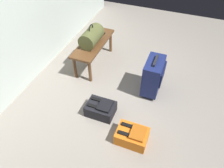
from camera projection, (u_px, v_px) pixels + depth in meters
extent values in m
plane|color=gray|center=(123.00, 107.00, 3.05)|extent=(6.60, 6.60, 0.00)
cube|color=brown|center=(93.00, 43.00, 3.50)|extent=(1.00, 0.36, 0.04)
cylinder|color=brown|center=(90.00, 71.00, 3.31)|extent=(0.05, 0.05, 0.39)
cylinder|color=brown|center=(111.00, 42.00, 3.91)|extent=(0.05, 0.05, 0.39)
cylinder|color=brown|center=(75.00, 67.00, 3.38)|extent=(0.05, 0.05, 0.39)
cylinder|color=brown|center=(98.00, 39.00, 3.97)|extent=(0.05, 0.05, 0.39)
cylinder|color=#51562D|center=(92.00, 37.00, 3.37)|extent=(0.44, 0.26, 0.26)
torus|color=black|center=(91.00, 29.00, 3.27)|extent=(0.14, 0.02, 0.14)
cube|color=black|center=(101.00, 33.00, 3.68)|extent=(0.07, 0.14, 0.01)
cube|color=black|center=(101.00, 33.00, 3.68)|extent=(0.06, 0.13, 0.00)
cube|color=navy|center=(153.00, 76.00, 3.08)|extent=(0.44, 0.24, 0.50)
cube|color=#11183E|center=(163.00, 75.00, 3.01)|extent=(0.35, 0.02, 0.23)
cube|color=#262628|center=(156.00, 61.00, 2.90)|extent=(0.25, 0.03, 0.04)
cylinder|color=black|center=(143.00, 94.00, 3.19)|extent=(0.02, 0.05, 0.05)
cylinder|color=black|center=(148.00, 81.00, 3.40)|extent=(0.02, 0.05, 0.05)
cube|color=black|center=(101.00, 109.00, 2.91)|extent=(0.28, 0.38, 0.17)
cube|color=black|center=(105.00, 105.00, 2.83)|extent=(0.21, 0.17, 0.04)
cube|color=black|center=(94.00, 106.00, 2.82)|extent=(0.04, 0.19, 0.02)
cube|color=black|center=(98.00, 100.00, 2.91)|extent=(0.04, 0.19, 0.02)
cube|color=orange|center=(132.00, 136.00, 2.61)|extent=(0.28, 0.38, 0.17)
cube|color=#AD5514|center=(138.00, 133.00, 2.52)|extent=(0.21, 0.17, 0.04)
cube|color=black|center=(125.00, 134.00, 2.52)|extent=(0.04, 0.19, 0.02)
cube|color=black|center=(129.00, 126.00, 2.60)|extent=(0.04, 0.19, 0.02)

